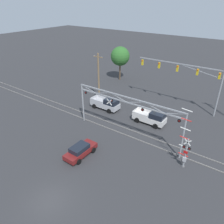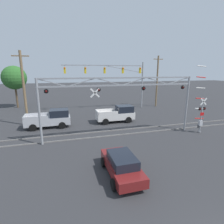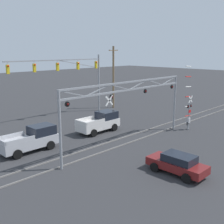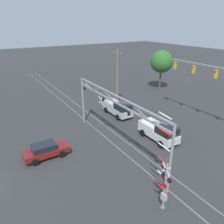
{
  "view_description": "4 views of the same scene",
  "coord_description": "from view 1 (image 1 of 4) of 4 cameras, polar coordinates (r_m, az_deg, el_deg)",
  "views": [
    {
      "loc": [
        12.66,
        -7.93,
        16.61
      ],
      "look_at": [
        -1.55,
        11.98,
        3.65
      ],
      "focal_mm": 35.0,
      "sensor_mm": 36.0,
      "label": 1
    },
    {
      "loc": [
        -5.42,
        -2.73,
        6.37
      ],
      "look_at": [
        -0.47,
        14.67,
        2.13
      ],
      "focal_mm": 28.0,
      "sensor_mm": 36.0,
      "label": 2
    },
    {
      "loc": [
        -18.45,
        -3.1,
        8.51
      ],
      "look_at": [
        -0.29,
        14.78,
        2.84
      ],
      "focal_mm": 45.0,
      "sensor_mm": 36.0,
      "label": 3
    },
    {
      "loc": [
        16.27,
        2.59,
        12.12
      ],
      "look_at": [
        -0.76,
        13.06,
        3.77
      ],
      "focal_mm": 35.0,
      "sensor_mm": 36.0,
      "label": 4
    }
  ],
  "objects": [
    {
      "name": "crossing_signal_mast",
      "position": [
        24.74,
        18.57,
        -9.61
      ],
      "size": [
        1.62,
        0.35,
        6.93
      ],
      "color": "gray",
      "rests_on": "ground_plane"
    },
    {
      "name": "pickup_truck_following",
      "position": [
        35.99,
        -1.46,
        2.22
      ],
      "size": [
        4.96,
        2.11,
        2.05
      ],
      "color": "#B7B7BC",
      "rests_on": "ground_plane"
    },
    {
      "name": "traffic_signal_span",
      "position": [
        36.4,
        20.62,
        8.68
      ],
      "size": [
        13.72,
        0.39,
        7.87
      ],
      "color": "gray",
      "rests_on": "ground_plane"
    },
    {
      "name": "pickup_truck_lead",
      "position": [
        32.35,
        10.16,
        -1.4
      ],
      "size": [
        4.8,
        2.11,
        2.05
      ],
      "color": "silver",
      "rests_on": "ground_plane"
    },
    {
      "name": "background_tree_beyond_span",
      "position": [
        48.47,
        2.15,
        14.34
      ],
      "size": [
        4.06,
        4.06,
        7.3
      ],
      "color": "brown",
      "rests_on": "ground_plane"
    },
    {
      "name": "rail_track_far",
      "position": [
        30.72,
        5.26,
        -4.84
      ],
      "size": [
        80.0,
        0.08,
        0.1
      ],
      "primitive_type": "cube",
      "color": "gray",
      "rests_on": "ground_plane"
    },
    {
      "name": "utility_pole_left",
      "position": [
        37.34,
        -3.51,
        8.86
      ],
      "size": [
        1.8,
        0.28,
        8.61
      ],
      "color": "brown",
      "rests_on": "ground_plane"
    },
    {
      "name": "crossing_gantry",
      "position": [
        27.27,
        3.77,
        1.3
      ],
      "size": [
        15.06,
        0.26,
        5.83
      ],
      "color": "gray",
      "rests_on": "ground_plane"
    },
    {
      "name": "sedan_waiting",
      "position": [
        26.08,
        -8.26,
        -9.9
      ],
      "size": [
        1.94,
        4.22,
        1.43
      ],
      "color": "maroon",
      "rests_on": "ground_plane"
    },
    {
      "name": "ground_plane",
      "position": [
        22.34,
        -15.91,
        -21.56
      ],
      "size": [
        200.0,
        200.0,
        0.0
      ],
      "primitive_type": "plane",
      "color": "#303033"
    },
    {
      "name": "rail_track_near",
      "position": [
        29.68,
        3.83,
        -6.07
      ],
      "size": [
        80.0,
        0.08,
        0.1
      ],
      "primitive_type": "cube",
      "color": "gray",
      "rests_on": "ground_plane"
    }
  ]
}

